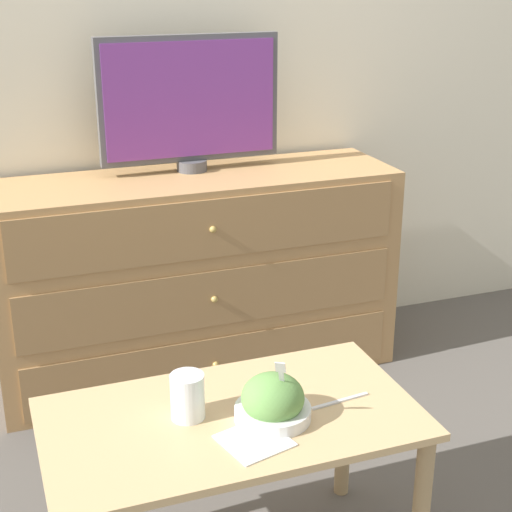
% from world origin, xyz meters
% --- Properties ---
extents(ground_plane, '(12.00, 12.00, 0.00)m').
position_xyz_m(ground_plane, '(0.00, 0.00, 0.00)').
color(ground_plane, '#56514C').
extents(wall_back, '(12.00, 0.05, 2.60)m').
position_xyz_m(wall_back, '(0.00, 0.03, 1.30)').
color(wall_back, silver).
rests_on(wall_back, ground_plane).
extents(dresser, '(1.50, 0.46, 0.79)m').
position_xyz_m(dresser, '(-0.08, -0.25, 0.39)').
color(dresser, tan).
rests_on(dresser, ground_plane).
extents(tv, '(0.67, 0.11, 0.49)m').
position_xyz_m(tv, '(-0.06, -0.16, 1.04)').
color(tv, '#515156').
rests_on(tv, dresser).
extents(coffee_table, '(0.91, 0.50, 0.49)m').
position_xyz_m(coffee_table, '(-0.30, -1.35, 0.41)').
color(coffee_table, tan).
rests_on(coffee_table, ground_plane).
extents(takeout_bowl, '(0.19, 0.19, 0.18)m').
position_xyz_m(takeout_bowl, '(-0.21, -1.40, 0.53)').
color(takeout_bowl, silver).
rests_on(takeout_bowl, coffee_table).
extents(drink_cup, '(0.08, 0.08, 0.11)m').
position_xyz_m(drink_cup, '(-0.40, -1.32, 0.54)').
color(drink_cup, beige).
rests_on(drink_cup, coffee_table).
extents(napkin, '(0.17, 0.17, 0.00)m').
position_xyz_m(napkin, '(-0.29, -1.48, 0.49)').
color(napkin, white).
rests_on(napkin, coffee_table).
extents(knife, '(0.16, 0.03, 0.01)m').
position_xyz_m(knife, '(-0.03, -1.39, 0.49)').
color(knife, silver).
rests_on(knife, coffee_table).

